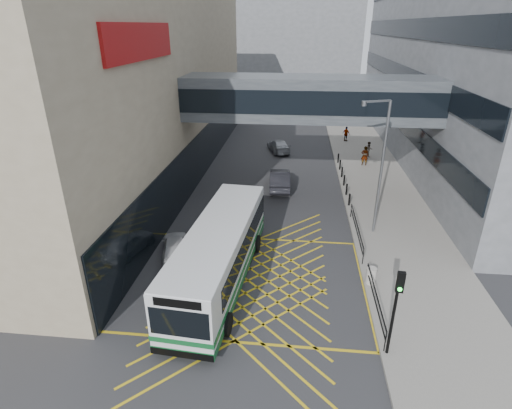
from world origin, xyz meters
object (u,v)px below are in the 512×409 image
(pedestrian_b, at_px, (369,150))
(car_silver, at_px, (279,145))
(litter_bin, at_px, (371,276))
(car_white, at_px, (175,246))
(bus, at_px, (220,252))
(pedestrian_c, at_px, (346,134))
(traffic_light, at_px, (396,302))
(car_dark, at_px, (280,179))
(pedestrian_a, at_px, (365,156))
(street_lamp, at_px, (380,161))

(pedestrian_b, bearing_deg, car_silver, 152.75)
(litter_bin, bearing_deg, car_white, 170.29)
(bus, relative_size, car_silver, 2.74)
(pedestrian_c, bearing_deg, traffic_light, 131.71)
(car_white, height_order, pedestrian_c, pedestrian_c)
(car_dark, distance_m, traffic_light, 18.86)
(pedestrian_a, bearing_deg, car_silver, -23.96)
(car_dark, distance_m, pedestrian_b, 12.12)
(car_white, xyz_separation_m, litter_bin, (10.82, -1.85, -0.02))
(pedestrian_b, bearing_deg, street_lamp, -114.94)
(car_silver, distance_m, traffic_light, 29.01)
(bus, height_order, car_white, bus)
(car_dark, xyz_separation_m, pedestrian_b, (8.43, 8.72, 0.18))
(car_dark, distance_m, litter_bin, 14.11)
(traffic_light, relative_size, pedestrian_b, 2.55)
(street_lamp, bearing_deg, bus, -166.97)
(car_dark, height_order, car_silver, car_dark)
(car_silver, xyz_separation_m, pedestrian_c, (7.41, 4.40, 0.32))
(car_white, height_order, car_silver, car_silver)
(bus, xyz_separation_m, pedestrian_a, (10.03, 19.62, -0.66))
(car_dark, distance_m, pedestrian_c, 16.22)
(pedestrian_a, distance_m, pedestrian_b, 2.60)
(car_white, distance_m, traffic_light, 12.89)
(litter_bin, bearing_deg, pedestrian_b, 81.97)
(bus, distance_m, pedestrian_c, 29.58)
(street_lamp, distance_m, litter_bin, 7.21)
(car_dark, bearing_deg, pedestrian_c, -118.29)
(pedestrian_c, bearing_deg, street_lamp, 132.91)
(traffic_light, height_order, street_lamp, street_lamp)
(car_dark, bearing_deg, pedestrian_a, -144.41)
(litter_bin, distance_m, pedestrian_c, 27.83)
(traffic_light, height_order, pedestrian_c, traffic_light)
(car_silver, distance_m, pedestrian_b, 9.20)
(car_white, relative_size, pedestrian_a, 2.14)
(car_white, height_order, street_lamp, street_lamp)
(car_silver, bearing_deg, car_white, 60.36)
(traffic_light, bearing_deg, car_dark, 111.85)
(car_dark, relative_size, car_silver, 1.14)
(traffic_light, xyz_separation_m, litter_bin, (0.08, 4.94, -2.17))
(bus, xyz_separation_m, street_lamp, (8.60, 6.04, 3.17))
(pedestrian_b, bearing_deg, pedestrian_a, -124.33)
(car_dark, distance_m, car_silver, 10.35)
(car_silver, bearing_deg, bus, 68.82)
(car_dark, relative_size, pedestrian_a, 2.68)
(street_lamp, distance_m, pedestrian_c, 22.42)
(car_white, xyz_separation_m, car_silver, (4.83, 21.54, 0.04))
(car_dark, height_order, pedestrian_b, pedestrian_b)
(car_silver, bearing_deg, pedestrian_c, -166.28)
(pedestrian_c, bearing_deg, car_dark, 109.61)
(car_dark, relative_size, street_lamp, 0.59)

